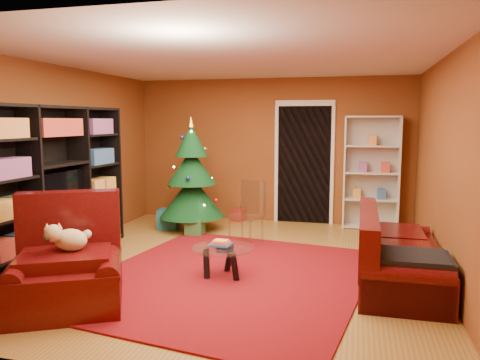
% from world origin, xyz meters
% --- Properties ---
extents(floor, '(5.00, 5.50, 0.05)m').
position_xyz_m(floor, '(0.00, 0.00, -0.03)').
color(floor, olive).
rests_on(floor, ground).
extents(ceiling, '(5.00, 5.50, 0.05)m').
position_xyz_m(ceiling, '(0.00, 0.00, 2.62)').
color(ceiling, silver).
rests_on(ceiling, wall_back).
extents(wall_back, '(5.00, 0.05, 2.60)m').
position_xyz_m(wall_back, '(0.00, 2.77, 1.30)').
color(wall_back, brown).
rests_on(wall_back, ground).
extents(wall_left, '(0.05, 5.50, 2.60)m').
position_xyz_m(wall_left, '(-2.52, 0.00, 1.30)').
color(wall_left, brown).
rests_on(wall_left, ground).
extents(wall_right, '(0.05, 5.50, 2.60)m').
position_xyz_m(wall_right, '(2.52, 0.00, 1.30)').
color(wall_right, brown).
rests_on(wall_right, ground).
extents(doorway, '(1.06, 0.60, 2.16)m').
position_xyz_m(doorway, '(0.60, 2.73, 1.05)').
color(doorway, black).
rests_on(doorway, floor).
extents(rug, '(3.56, 3.99, 0.02)m').
position_xyz_m(rug, '(0.09, -0.51, 0.01)').
color(rug, maroon).
rests_on(rug, floor).
extents(media_unit, '(0.48, 2.66, 2.03)m').
position_xyz_m(media_unit, '(-2.27, -0.38, 1.02)').
color(media_unit, black).
rests_on(media_unit, floor).
extents(christmas_tree, '(1.40, 1.40, 1.92)m').
position_xyz_m(christmas_tree, '(-1.16, 1.70, 0.93)').
color(christmas_tree, '#0A3918').
rests_on(christmas_tree, floor).
extents(gift_box_teal, '(0.37, 0.37, 0.33)m').
position_xyz_m(gift_box_teal, '(-1.60, 1.72, 0.17)').
color(gift_box_teal, '#196278').
rests_on(gift_box_teal, floor).
extents(gift_box_green, '(0.28, 0.28, 0.27)m').
position_xyz_m(gift_box_green, '(-0.99, 1.37, 0.14)').
color(gift_box_green, '#307A37').
rests_on(gift_box_green, floor).
extents(gift_box_red, '(0.26, 0.26, 0.22)m').
position_xyz_m(gift_box_red, '(-0.57, 2.59, 0.11)').
color(gift_box_red, maroon).
rests_on(gift_box_red, floor).
extents(white_bookshelf, '(0.93, 0.36, 1.97)m').
position_xyz_m(white_bookshelf, '(1.76, 2.57, 0.96)').
color(white_bookshelf, white).
rests_on(white_bookshelf, floor).
extents(armchair, '(1.54, 1.54, 0.89)m').
position_xyz_m(armchair, '(-1.24, -1.73, 0.45)').
color(armchair, '#400809').
rests_on(armchair, rug).
extents(dog, '(0.49, 0.45, 0.29)m').
position_xyz_m(dog, '(-1.22, -1.66, 0.67)').
color(dog, beige).
rests_on(dog, armchair).
extents(sofa, '(0.90, 1.97, 0.85)m').
position_xyz_m(sofa, '(2.02, -0.24, 0.42)').
color(sofa, '#400809').
rests_on(sofa, rug).
extents(coffee_table, '(0.78, 0.78, 0.46)m').
position_xyz_m(coffee_table, '(0.03, -0.52, 0.19)').
color(coffee_table, gray).
rests_on(coffee_table, rug).
extents(acrylic_chair, '(0.56, 0.59, 0.86)m').
position_xyz_m(acrylic_chair, '(-0.06, 1.00, 0.43)').
color(acrylic_chair, '#66605B').
rests_on(acrylic_chair, rug).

